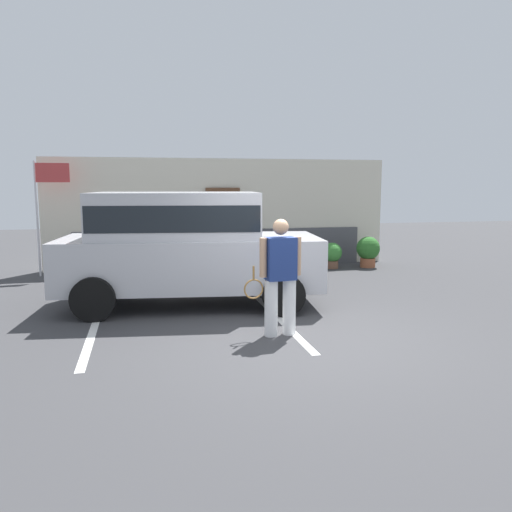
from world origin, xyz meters
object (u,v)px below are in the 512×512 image
Objects in this scene: parked_suv at (185,243)px; tennis_player_man at (280,276)px; potted_plant_by_porch at (332,254)px; flag_pole at (45,196)px; potted_plant_secondary at (368,250)px.

tennis_player_man is at bearing -54.99° from parked_suv.
potted_plant_by_porch is 7.24m from flag_pole.
tennis_player_man is 0.62× the size of flag_pole.
potted_plant_secondary reaches higher than potted_plant_by_porch.
potted_plant_by_porch is 1.00m from potted_plant_secondary.
parked_suv is 7.06× the size of potted_plant_by_porch.
flag_pole is at bearing 176.57° from potted_plant_by_porch.
parked_suv is at bearing -141.08° from potted_plant_by_porch.
parked_suv is 2.52m from tennis_player_man.
tennis_player_man is 7.32m from flag_pole.
parked_suv reaches higher than tennis_player_man.
potted_plant_by_porch is at bearing -3.43° from flag_pole.
potted_plant_secondary is at bearing -1.19° from potted_plant_by_porch.
potted_plant_by_porch is at bearing -123.28° from tennis_player_man.
tennis_player_man is 6.76m from potted_plant_secondary.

